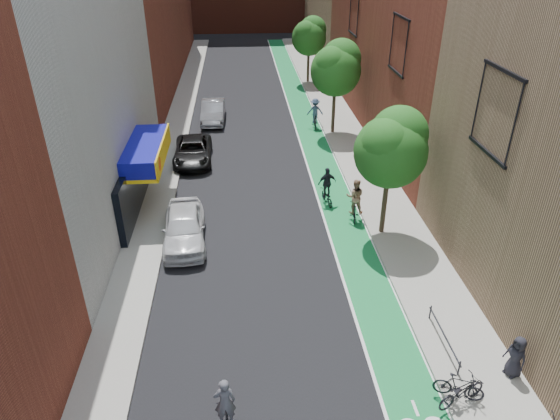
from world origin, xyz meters
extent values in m
plane|color=black|center=(0.00, 0.00, 0.00)|extent=(160.00, 160.00, 0.00)
cube|color=#157739|center=(4.00, 26.00, 0.01)|extent=(2.00, 68.00, 0.01)
cube|color=gray|center=(-6.00, 26.00, 0.07)|extent=(2.00, 68.00, 0.15)
cube|color=gray|center=(6.50, 26.00, 0.07)|extent=(3.00, 68.00, 0.15)
cube|color=silver|center=(-11.00, 14.00, 6.00)|extent=(8.00, 20.00, 12.00)
cylinder|color=#332619|center=(5.60, 10.00, 1.65)|extent=(0.24, 0.24, 3.30)
sphere|color=#214A13|center=(5.60, 10.00, 4.38)|extent=(3.36, 3.36, 3.36)
sphere|color=#214A13|center=(6.00, 10.30, 5.10)|extent=(2.64, 2.64, 2.64)
sphere|color=#214A13|center=(5.30, 9.70, 4.86)|extent=(2.40, 2.40, 2.40)
cylinder|color=#332619|center=(5.60, 24.00, 1.73)|extent=(0.24, 0.24, 3.47)
sphere|color=#214A13|center=(5.60, 24.00, 4.60)|extent=(3.53, 3.53, 3.53)
sphere|color=#214A13|center=(6.00, 24.30, 5.36)|extent=(2.77, 2.77, 2.77)
sphere|color=#214A13|center=(5.30, 23.70, 5.10)|extent=(2.52, 2.52, 2.52)
cylinder|color=#332619|center=(5.60, 38.00, 1.59)|extent=(0.24, 0.24, 3.19)
sphere|color=#214A13|center=(5.60, 38.00, 4.23)|extent=(3.25, 3.25, 3.25)
sphere|color=#214A13|center=(6.00, 38.30, 4.93)|extent=(2.55, 2.55, 2.55)
sphere|color=#214A13|center=(5.30, 37.70, 4.70)|extent=(2.32, 2.32, 2.32)
imported|color=silver|center=(-4.04, 10.05, 0.83)|extent=(2.27, 5.00, 1.66)
imported|color=black|center=(-4.30, 19.74, 0.71)|extent=(2.47, 5.15, 1.42)
imported|color=gray|center=(-3.26, 27.41, 0.80)|extent=(1.80, 4.91, 1.61)
imported|color=#4B4A51|center=(-1.93, -0.57, 1.22)|extent=(0.66, 0.45, 1.75)
imported|color=black|center=(4.54, 11.48, 0.48)|extent=(0.68, 1.63, 0.95)
imported|color=#9E785C|center=(4.54, 11.58, 1.30)|extent=(1.02, 0.85, 1.89)
imported|color=black|center=(3.41, 13.33, 0.40)|extent=(0.82, 1.61, 0.81)
imported|color=black|center=(3.41, 13.43, 1.22)|extent=(1.08, 0.61, 1.74)
imported|color=black|center=(4.49, 25.38, 0.50)|extent=(0.54, 1.67, 0.99)
imported|color=#3D506E|center=(4.49, 25.48, 1.28)|extent=(1.23, 0.74, 1.86)
imported|color=black|center=(5.40, -0.09, 0.63)|extent=(1.63, 1.02, 0.95)
imported|color=black|center=(5.40, -0.31, 0.62)|extent=(1.90, 1.24, 0.94)
imported|color=black|center=(7.60, 0.70, 0.94)|extent=(0.76, 0.90, 1.58)
camera|label=1|loc=(-1.14, -10.55, 13.23)|focal=32.00mm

